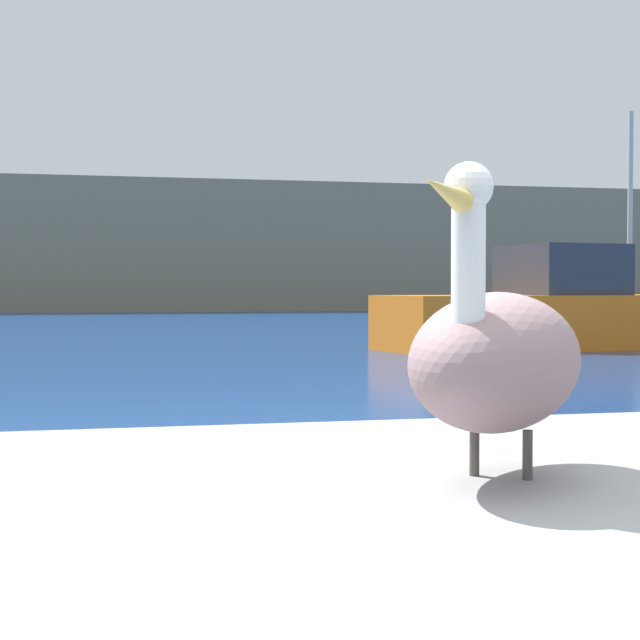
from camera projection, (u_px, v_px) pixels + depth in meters
hillside_backdrop at (104, 250)px, 64.18m from camera, size 140.00×15.72×7.76m
pier_dock at (496, 619)px, 2.94m from camera, size 3.40×2.73×0.82m
pelican at (496, 357)px, 2.91m from camera, size 0.92×1.09×0.90m
fishing_boat_orange at (550, 312)px, 22.84m from camera, size 8.12×3.85×5.57m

